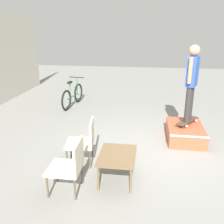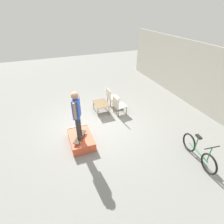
{
  "view_description": "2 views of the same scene",
  "coord_description": "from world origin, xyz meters",
  "px_view_note": "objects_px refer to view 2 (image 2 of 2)",
  "views": [
    {
      "loc": [
        -4.83,
        0.15,
        2.54
      ],
      "look_at": [
        0.29,
        0.89,
        0.77
      ],
      "focal_mm": 40.0,
      "sensor_mm": 36.0,
      "label": 1
    },
    {
      "loc": [
        5.85,
        -1.5,
        4.47
      ],
      "look_at": [
        0.26,
        0.66,
        0.73
      ],
      "focal_mm": 28.0,
      "sensor_mm": 36.0,
      "label": 2
    }
  ],
  "objects_px": {
    "skate_ramp_box": "(81,140)",
    "coffee_table": "(101,104)",
    "bicycle": "(198,152)",
    "skateboard_on_ramp": "(80,137)",
    "person_skater": "(77,112)",
    "patio_chair_left": "(111,96)",
    "patio_chair_right": "(118,105)"
  },
  "relations": [
    {
      "from": "skate_ramp_box",
      "to": "coffee_table",
      "type": "height_order",
      "value": "coffee_table"
    },
    {
      "from": "coffee_table",
      "to": "bicycle",
      "type": "bearing_deg",
      "value": 26.43
    },
    {
      "from": "skate_ramp_box",
      "to": "bicycle",
      "type": "height_order",
      "value": "bicycle"
    },
    {
      "from": "skateboard_on_ramp",
      "to": "coffee_table",
      "type": "relative_size",
      "value": 0.89
    },
    {
      "from": "person_skater",
      "to": "bicycle",
      "type": "height_order",
      "value": "person_skater"
    },
    {
      "from": "skateboard_on_ramp",
      "to": "person_skater",
      "type": "height_order",
      "value": "person_skater"
    },
    {
      "from": "skateboard_on_ramp",
      "to": "bicycle",
      "type": "relative_size",
      "value": 0.46
    },
    {
      "from": "skate_ramp_box",
      "to": "patio_chair_left",
      "type": "bearing_deg",
      "value": 137.96
    },
    {
      "from": "coffee_table",
      "to": "patio_chair_right",
      "type": "relative_size",
      "value": 0.98
    },
    {
      "from": "skateboard_on_ramp",
      "to": "patio_chair_left",
      "type": "relative_size",
      "value": 0.87
    },
    {
      "from": "patio_chair_left",
      "to": "patio_chair_right",
      "type": "xyz_separation_m",
      "value": [
        0.92,
        0.0,
        0.0
      ]
    },
    {
      "from": "skate_ramp_box",
      "to": "patio_chair_left",
      "type": "height_order",
      "value": "patio_chair_left"
    },
    {
      "from": "skate_ramp_box",
      "to": "patio_chair_left",
      "type": "xyz_separation_m",
      "value": [
        -2.32,
        2.09,
        0.32
      ]
    },
    {
      "from": "skate_ramp_box",
      "to": "person_skater",
      "type": "bearing_deg",
      "value": -20.42
    },
    {
      "from": "patio_chair_left",
      "to": "skateboard_on_ramp",
      "type": "bearing_deg",
      "value": 137.99
    },
    {
      "from": "skateboard_on_ramp",
      "to": "coffee_table",
      "type": "height_order",
      "value": "coffee_table"
    },
    {
      "from": "person_skater",
      "to": "skateboard_on_ramp",
      "type": "bearing_deg",
      "value": 21.42
    },
    {
      "from": "skateboard_on_ramp",
      "to": "patio_chair_left",
      "type": "xyz_separation_m",
      "value": [
        -2.45,
        2.14,
        0.07
      ]
    },
    {
      "from": "person_skater",
      "to": "coffee_table",
      "type": "height_order",
      "value": "person_skater"
    },
    {
      "from": "skate_ramp_box",
      "to": "bicycle",
      "type": "bearing_deg",
      "value": 57.26
    },
    {
      "from": "person_skater",
      "to": "coffee_table",
      "type": "distance_m",
      "value": 2.68
    },
    {
      "from": "skate_ramp_box",
      "to": "bicycle",
      "type": "relative_size",
      "value": 0.76
    },
    {
      "from": "patio_chair_right",
      "to": "skate_ramp_box",
      "type": "bearing_deg",
      "value": 116.37
    },
    {
      "from": "patio_chair_right",
      "to": "bicycle",
      "type": "xyz_separation_m",
      "value": [
        3.6,
        1.32,
        -0.13
      ]
    },
    {
      "from": "patio_chair_right",
      "to": "person_skater",
      "type": "bearing_deg",
      "value": 118.16
    },
    {
      "from": "patio_chair_right",
      "to": "bicycle",
      "type": "relative_size",
      "value": 0.53
    },
    {
      "from": "coffee_table",
      "to": "bicycle",
      "type": "distance_m",
      "value": 4.54
    },
    {
      "from": "skateboard_on_ramp",
      "to": "person_skater",
      "type": "relative_size",
      "value": 0.44
    },
    {
      "from": "coffee_table",
      "to": "skate_ramp_box",
      "type": "bearing_deg",
      "value": -36.72
    },
    {
      "from": "skateboard_on_ramp",
      "to": "patio_chair_right",
      "type": "distance_m",
      "value": 2.64
    },
    {
      "from": "skate_ramp_box",
      "to": "patio_chair_right",
      "type": "bearing_deg",
      "value": 123.84
    },
    {
      "from": "bicycle",
      "to": "skate_ramp_box",
      "type": "bearing_deg",
      "value": -115.78
    }
  ]
}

